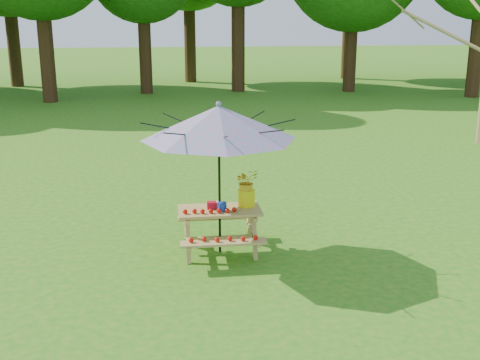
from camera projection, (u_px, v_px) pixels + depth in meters
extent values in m
cube|color=#AB824D|center=(220.00, 210.00, 8.78)|extent=(1.20, 0.62, 0.04)
cube|color=#AB824D|center=(224.00, 243.00, 8.33)|extent=(1.20, 0.22, 0.04)
cube|color=#AB824D|center=(216.00, 217.00, 9.38)|extent=(1.20, 0.22, 0.04)
cylinder|color=black|center=(219.00, 179.00, 8.65)|extent=(0.04, 0.04, 2.25)
cone|color=#209DB5|center=(219.00, 122.00, 8.43)|extent=(2.22, 2.22, 0.48)
sphere|color=#209DB5|center=(219.00, 104.00, 8.36)|extent=(0.08, 0.08, 0.08)
cube|color=#B60E25|center=(212.00, 205.00, 8.79)|extent=(0.14, 0.12, 0.10)
cylinder|color=#1536AB|center=(222.00, 207.00, 8.66)|extent=(0.13, 0.13, 0.13)
cube|color=beige|center=(216.00, 204.00, 8.89)|extent=(0.13, 0.13, 0.07)
cylinder|color=#FCEA0D|center=(247.00, 198.00, 8.88)|extent=(0.25, 0.25, 0.25)
imported|color=gold|center=(247.00, 181.00, 8.82)|extent=(0.42, 0.39, 0.37)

